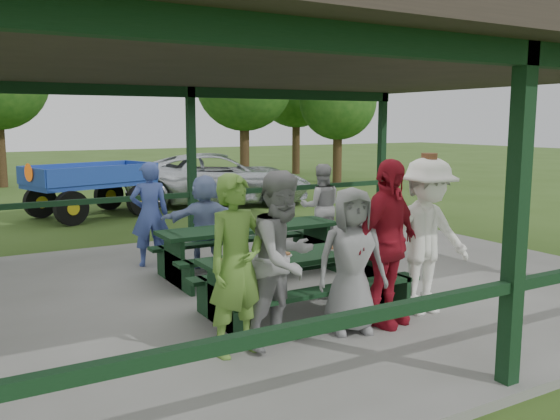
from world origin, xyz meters
TOP-DOWN VIEW (x-y plane):
  - ground at (0.00, 0.00)m, footprint 90.00×90.00m
  - concrete_slab at (0.00, 0.00)m, footprint 10.00×8.00m
  - pavilion_structure at (0.00, 0.00)m, footprint 10.60×8.60m
  - picnic_table_near at (-0.55, -1.20)m, footprint 2.54×1.39m
  - picnic_table_far at (-0.25, 0.80)m, footprint 2.81×1.39m
  - table_setting at (-0.49, -1.17)m, footprint 2.44×0.45m
  - contestant_green at (-1.82, -1.96)m, footprint 0.74×0.56m
  - contestant_grey_left at (-1.29, -1.99)m, footprint 1.08×0.96m
  - contestant_grey_mid at (-0.43, -2.02)m, footprint 0.92×0.74m
  - contestant_red at (0.05, -2.04)m, footprint 1.22×0.78m
  - contestant_white_fedora at (0.74, -1.95)m, footprint 1.29×0.81m
  - spectator_lblue at (-0.65, 1.62)m, footprint 1.44×0.63m
  - spectator_blue at (-1.41, 2.10)m, footprint 0.68×0.50m
  - spectator_grey at (1.70, 1.75)m, footprint 0.94×0.85m
  - pickup_truck at (2.83, 8.80)m, footprint 5.97×4.15m
  - farm_trailer at (-0.98, 8.29)m, footprint 4.21×2.54m
  - tree_mid at (5.87, 13.18)m, footprint 3.68×3.68m
  - tree_right at (9.48, 12.15)m, footprint 3.03×3.03m
  - tree_far_right at (10.21, 16.50)m, footprint 3.81×3.81m

SIDE VIEW (x-z plane):
  - ground at x=0.00m, z-range 0.00..0.00m
  - concrete_slab at x=0.00m, z-range 0.00..0.10m
  - picnic_table_near at x=-0.55m, z-range 0.20..0.95m
  - picnic_table_far at x=-0.25m, z-range 0.21..0.96m
  - farm_trailer at x=-0.98m, z-range -0.01..1.46m
  - pickup_truck at x=2.83m, z-range 0.00..1.51m
  - spectator_lblue at x=-0.65m, z-range 0.10..1.60m
  - table_setting at x=-0.49m, z-range 0.83..0.93m
  - spectator_grey at x=1.70m, z-range 0.10..1.68m
  - contestant_grey_mid at x=-0.43m, z-range 0.10..1.73m
  - spectator_blue at x=-1.41m, z-range 0.10..1.80m
  - contestant_green at x=-1.82m, z-range 0.10..1.94m
  - contestant_grey_left at x=-1.29m, z-range 0.10..1.95m
  - contestant_white_fedora at x=0.74m, z-range 0.08..2.04m
  - contestant_red at x=0.05m, z-range 0.10..2.03m
  - pavilion_structure at x=0.00m, z-range 1.55..4.79m
  - tree_right at x=9.48m, z-range 0.83..5.57m
  - tree_mid at x=5.87m, z-range 1.02..6.76m
  - tree_far_right at x=10.21m, z-range 1.05..7.01m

